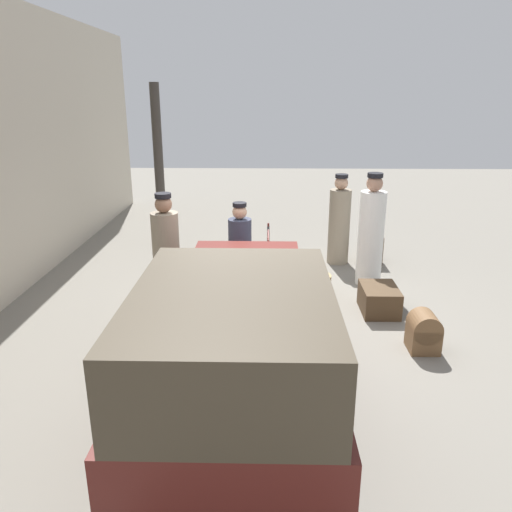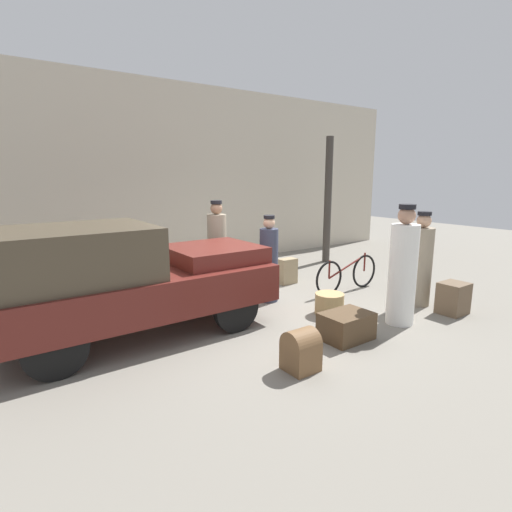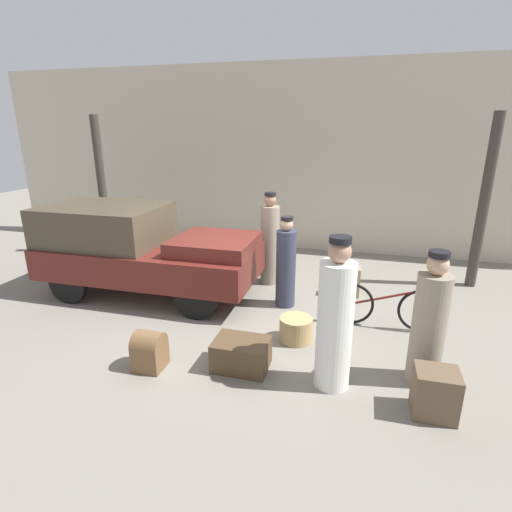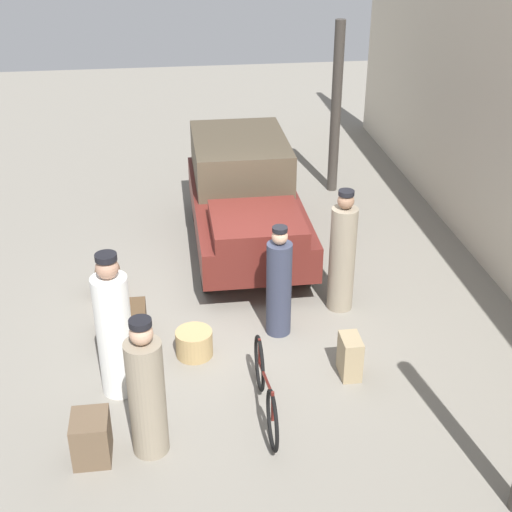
# 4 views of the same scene
# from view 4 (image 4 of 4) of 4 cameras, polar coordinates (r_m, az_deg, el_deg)

# --- Properties ---
(ground_plane) EXTENTS (30.00, 30.00, 0.00)m
(ground_plane) POSITION_cam_4_polar(r_m,az_deg,el_deg) (10.41, -1.24, -4.17)
(ground_plane) COLOR gray
(canopy_pillar_left) EXTENTS (0.20, 0.20, 3.29)m
(canopy_pillar_left) POSITION_cam_4_polar(r_m,az_deg,el_deg) (13.89, 6.41, 11.60)
(canopy_pillar_left) COLOR #38332D
(canopy_pillar_left) RESTS_ON ground
(truck) EXTENTS (3.95, 1.71, 1.64)m
(truck) POSITION_cam_4_polar(r_m,az_deg,el_deg) (11.86, -0.92, 4.99)
(truck) COLOR black
(truck) RESTS_ON ground
(bicycle) EXTENTS (1.72, 0.04, 0.73)m
(bicycle) POSITION_cam_4_polar(r_m,az_deg,el_deg) (8.32, 0.77, -10.63)
(bicycle) COLOR black
(bicycle) RESTS_ON ground
(wicker_basket) EXTENTS (0.48, 0.48, 0.36)m
(wicker_basket) POSITION_cam_4_polar(r_m,az_deg,el_deg) (9.39, -4.97, -6.96)
(wicker_basket) COLOR tan
(wicker_basket) RESTS_ON ground
(conductor_in_dark_uniform) EXTENTS (0.40, 0.40, 1.69)m
(conductor_in_dark_uniform) POSITION_cam_4_polar(r_m,az_deg,el_deg) (7.70, -8.74, -10.80)
(conductor_in_dark_uniform) COLOR gray
(conductor_in_dark_uniform) RESTS_ON ground
(porter_with_bicycle) EXTENTS (0.42, 0.42, 1.88)m
(porter_with_bicycle) POSITION_cam_4_polar(r_m,az_deg,el_deg) (8.54, -11.28, -5.91)
(porter_with_bicycle) COLOR white
(porter_with_bicycle) RESTS_ON ground
(porter_lifting_near_truck) EXTENTS (0.37, 0.37, 1.83)m
(porter_lifting_near_truck) POSITION_cam_4_polar(r_m,az_deg,el_deg) (10.09, 6.92, 0.04)
(porter_lifting_near_truck) COLOR gray
(porter_lifting_near_truck) RESTS_ON ground
(porter_standing_middle) EXTENTS (0.34, 0.34, 1.60)m
(porter_standing_middle) POSITION_cam_4_polar(r_m,az_deg,el_deg) (9.52, 1.85, -2.37)
(porter_standing_middle) COLOR #33384C
(porter_standing_middle) RESTS_ON ground
(trunk_large_brown) EXTENTS (0.40, 0.24, 0.55)m
(trunk_large_brown) POSITION_cam_4_polar(r_m,az_deg,el_deg) (9.04, 7.53, -7.97)
(trunk_large_brown) COLOR #9E8966
(trunk_large_brown) RESTS_ON ground
(trunk_wicker_pale) EXTENTS (0.71, 0.52, 0.39)m
(trunk_wicker_pale) POSITION_cam_4_polar(r_m,az_deg,el_deg) (9.88, -10.29, -5.31)
(trunk_wicker_pale) COLOR #4C3823
(trunk_wicker_pale) RESTS_ON ground
(trunk_umber_medium) EXTENTS (0.46, 0.40, 0.53)m
(trunk_umber_medium) POSITION_cam_4_polar(r_m,az_deg,el_deg) (8.04, -13.04, -13.98)
(trunk_umber_medium) COLOR brown
(trunk_umber_medium) RESTS_ON ground
(suitcase_black_upright) EXTENTS (0.37, 0.37, 0.51)m
(suitcase_black_upright) POSITION_cam_4_polar(r_m,az_deg,el_deg) (10.85, -11.80, -1.81)
(suitcase_black_upright) COLOR brown
(suitcase_black_upright) RESTS_ON ground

